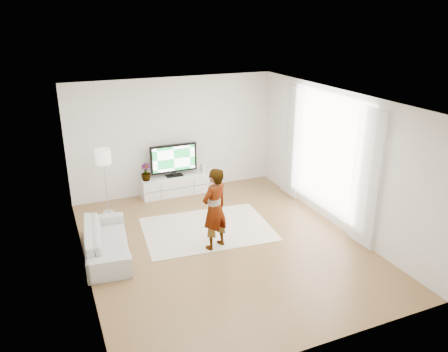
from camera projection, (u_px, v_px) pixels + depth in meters
name	position (u px, v px, depth m)	size (l,w,h in m)	color
floor	(223.00, 245.00, 8.37)	(6.00, 6.00, 0.00)	olive
ceiling	(223.00, 99.00, 7.39)	(6.00, 6.00, 0.00)	white
wall_left	(79.00, 198.00, 6.97)	(0.02, 6.00, 2.80)	white
wall_right	(337.00, 159.00, 8.80)	(0.02, 6.00, 2.80)	white
wall_back	(174.00, 136.00, 10.47)	(5.00, 0.02, 2.80)	white
wall_front	(319.00, 256.00, 5.30)	(5.00, 0.02, 2.80)	white
window	(327.00, 153.00, 9.03)	(0.01, 2.60, 2.50)	white
curtain_near	(366.00, 179.00, 7.92)	(0.04, 0.70, 2.60)	white
curtain_far	(291.00, 142.00, 10.16)	(0.04, 0.70, 2.60)	white
media_console	(175.00, 185.00, 10.64)	(1.64, 0.47, 0.46)	white
television	(174.00, 159.00, 10.43)	(1.14, 0.22, 0.79)	black
game_console	(202.00, 168.00, 10.78)	(0.08, 0.17, 0.22)	white
potted_plant	(146.00, 172.00, 10.23)	(0.23, 0.23, 0.41)	#3F7238
rug	(207.00, 229.00, 8.97)	(2.56, 1.85, 0.01)	#F4E5D0
player	(215.00, 209.00, 8.00)	(0.57, 0.38, 1.57)	#334772
sofa	(107.00, 241.00, 7.95)	(1.91, 0.75, 0.56)	silver
floor_lamp	(103.00, 159.00, 9.29)	(0.33, 0.33, 1.47)	silver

